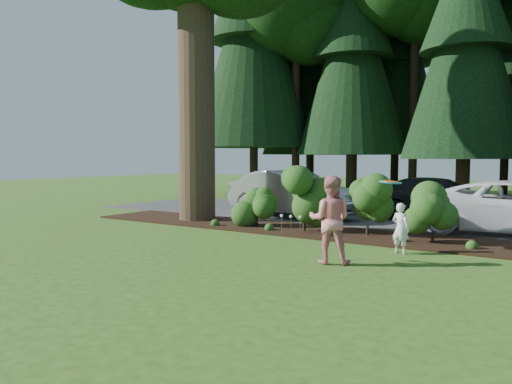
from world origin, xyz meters
TOP-DOWN VIEW (x-y plane):
  - ground at (0.00, 0.00)m, footprint 80.00×80.00m
  - mulch_bed at (0.00, 3.25)m, footprint 16.00×2.50m
  - driveway at (0.00, 7.50)m, footprint 22.00×6.00m
  - shrub_row at (0.77, 3.14)m, footprint 6.53×1.60m
  - lily_cluster at (-0.30, 2.40)m, footprint 0.69×0.09m
  - tree_wall at (0.25, 16.38)m, footprint 25.66×12.15m
  - car_silver_wagon at (-2.31, 5.96)m, footprint 5.34×2.77m
  - car_dark_suv at (2.40, 8.04)m, footprint 5.22×2.74m
  - child at (3.12, 1.43)m, footprint 0.48×0.37m
  - adult at (2.24, -0.41)m, footprint 1.06×0.95m
  - frisbee at (2.76, 1.71)m, footprint 0.53×0.53m

SIDE VIEW (x-z plane):
  - ground at x=0.00m, z-range 0.00..0.00m
  - driveway at x=0.00m, z-range 0.00..0.03m
  - mulch_bed at x=0.00m, z-range 0.00..0.05m
  - lily_cluster at x=-0.30m, z-range 0.21..0.78m
  - child at x=3.12m, z-range 0.00..1.16m
  - car_dark_suv at x=2.40m, z-range 0.03..1.47m
  - shrub_row at x=0.77m, z-range 0.00..1.61m
  - car_silver_wagon at x=-2.31m, z-range 0.03..1.71m
  - adult at x=2.24m, z-range 0.00..1.81m
  - frisbee at x=2.76m, z-range 1.56..1.65m
  - tree_wall at x=0.25m, z-range 0.96..18.05m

